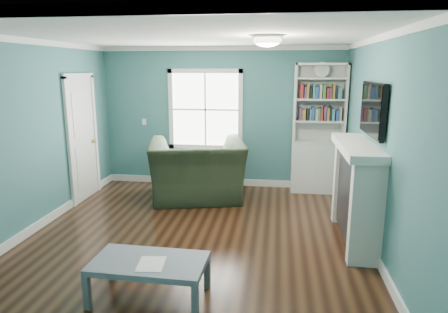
# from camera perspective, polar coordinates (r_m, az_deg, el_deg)

# --- Properties ---
(floor) EXTENTS (5.00, 5.00, 0.00)m
(floor) POSITION_cam_1_polar(r_m,az_deg,el_deg) (5.46, -4.14, -11.42)
(floor) COLOR black
(floor) RESTS_ON ground
(room_walls) EXTENTS (5.00, 5.00, 5.00)m
(room_walls) POSITION_cam_1_polar(r_m,az_deg,el_deg) (5.03, -4.43, 5.26)
(room_walls) COLOR #366F72
(room_walls) RESTS_ON ground
(trim) EXTENTS (4.50, 5.00, 2.60)m
(trim) POSITION_cam_1_polar(r_m,az_deg,el_deg) (5.09, -4.36, 1.40)
(trim) COLOR white
(trim) RESTS_ON ground
(window) EXTENTS (1.40, 0.06, 1.50)m
(window) POSITION_cam_1_polar(r_m,az_deg,el_deg) (7.53, -2.67, 6.70)
(window) COLOR white
(window) RESTS_ON room_walls
(bookshelf) EXTENTS (0.90, 0.35, 2.31)m
(bookshelf) POSITION_cam_1_polar(r_m,az_deg,el_deg) (7.33, 13.24, 2.07)
(bookshelf) COLOR silver
(bookshelf) RESTS_ON ground
(fireplace) EXTENTS (0.44, 1.58, 1.30)m
(fireplace) POSITION_cam_1_polar(r_m,az_deg,el_deg) (5.42, 18.36, -5.08)
(fireplace) COLOR black
(fireplace) RESTS_ON ground
(tv) EXTENTS (0.06, 1.10, 0.65)m
(tv) POSITION_cam_1_polar(r_m,az_deg,el_deg) (5.23, 20.50, 6.36)
(tv) COLOR black
(tv) RESTS_ON fireplace
(door) EXTENTS (0.12, 0.98, 2.17)m
(door) POSITION_cam_1_polar(r_m,az_deg,el_deg) (7.18, -19.56, 2.66)
(door) COLOR silver
(door) RESTS_ON ground
(ceiling_fixture) EXTENTS (0.38, 0.38, 0.15)m
(ceiling_fixture) POSITION_cam_1_polar(r_m,az_deg,el_deg) (4.99, 6.21, 16.29)
(ceiling_fixture) COLOR white
(ceiling_fixture) RESTS_ON room_walls
(light_switch) EXTENTS (0.08, 0.01, 0.12)m
(light_switch) POSITION_cam_1_polar(r_m,az_deg,el_deg) (7.86, -11.32, 4.89)
(light_switch) COLOR white
(light_switch) RESTS_ON room_walls
(recliner) EXTENTS (1.75, 1.34, 1.36)m
(recliner) POSITION_cam_1_polar(r_m,az_deg,el_deg) (6.79, -3.86, -0.55)
(recliner) COLOR black
(recliner) RESTS_ON ground
(coffee_table) EXTENTS (1.11, 0.63, 0.40)m
(coffee_table) POSITION_cam_1_polar(r_m,az_deg,el_deg) (4.07, -10.66, -15.04)
(coffee_table) COLOR #515962
(coffee_table) RESTS_ON ground
(paper_sheet) EXTENTS (0.28, 0.34, 0.00)m
(paper_sheet) POSITION_cam_1_polar(r_m,az_deg,el_deg) (3.98, -10.37, -14.86)
(paper_sheet) COLOR white
(paper_sheet) RESTS_ON coffee_table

